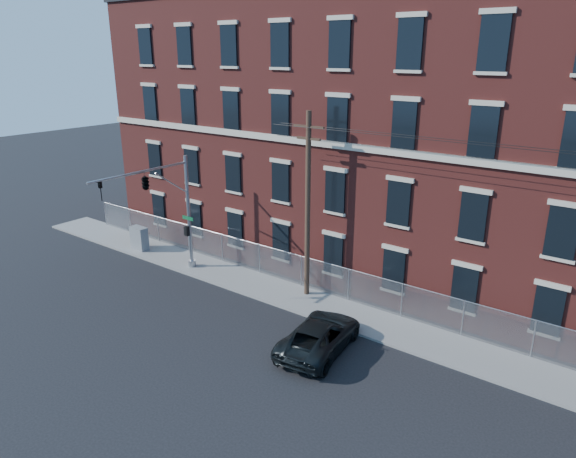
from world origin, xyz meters
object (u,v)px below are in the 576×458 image
Objects in this scene: utility_cabinet at (139,238)px; pickup_truck at (320,335)px; utility_pole_near at (308,203)px; traffic_signal_mast at (156,192)px.

pickup_truck is at bearing -8.84° from utility_cabinet.
traffic_signal_mast is at bearing -156.86° from utility_pole_near.
pickup_truck is at bearing -49.14° from utility_pole_near.
utility_cabinet is (-5.05, 2.28, -4.48)m from traffic_signal_mast.
utility_pole_near reaches higher than traffic_signal_mast.
utility_pole_near reaches higher than utility_cabinet.
traffic_signal_mast is 12.58m from pickup_truck.
utility_cabinet is at bearing -18.33° from pickup_truck.
utility_pole_near is (8.00, 3.42, -0.05)m from traffic_signal_mast.
pickup_truck is (11.66, -0.81, -4.67)m from traffic_signal_mast.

